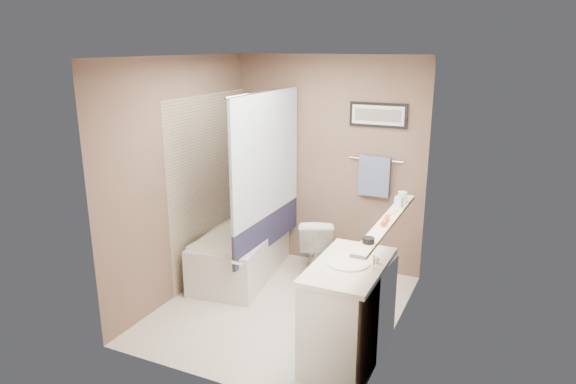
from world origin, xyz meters
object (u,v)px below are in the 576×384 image
at_px(glass_jar, 402,197).
at_px(soap_bottle, 399,199).
at_px(toilet, 316,245).
at_px(hair_brush_front, 385,220).
at_px(vanity, 349,314).
at_px(candle_bowl_near, 368,240).
at_px(bathtub, 243,252).

xyz_separation_m(glass_jar, soap_bottle, (0.00, -0.14, 0.02)).
height_order(toilet, hair_brush_front, hair_brush_front).
distance_m(toilet, hair_brush_front, 1.73).
bearing_deg(toilet, glass_jar, 131.53).
relative_size(toilet, soap_bottle, 4.72).
relative_size(toilet, vanity, 0.75).
height_order(candle_bowl_near, hair_brush_front, hair_brush_front).
distance_m(candle_bowl_near, soap_bottle, 0.95).
bearing_deg(hair_brush_front, glass_jar, 90.00).
distance_m(bathtub, candle_bowl_near, 2.36).
relative_size(bathtub, candle_bowl_near, 16.67).
height_order(bathtub, soap_bottle, soap_bottle).
bearing_deg(candle_bowl_near, hair_brush_front, 90.00).
distance_m(vanity, soap_bottle, 1.11).
bearing_deg(candle_bowl_near, toilet, 122.85).
bearing_deg(hair_brush_front, toilet, 132.61).
distance_m(bathtub, glass_jar, 2.01).
distance_m(vanity, hair_brush_front, 0.82).
height_order(hair_brush_front, soap_bottle, soap_bottle).
bearing_deg(candle_bowl_near, soap_bottle, 90.00).
relative_size(bathtub, toilet, 2.23).
bearing_deg(soap_bottle, hair_brush_front, -90.00).
relative_size(bathtub, glass_jar, 15.00).
bearing_deg(soap_bottle, bathtub, 169.99).
distance_m(toilet, candle_bowl_near, 2.08).
distance_m(hair_brush_front, glass_jar, 0.61).
xyz_separation_m(hair_brush_front, soap_bottle, (0.00, 0.47, 0.05)).
bearing_deg(candle_bowl_near, glass_jar, 90.00).
relative_size(vanity, candle_bowl_near, 10.00).
relative_size(candle_bowl_near, hair_brush_front, 0.41).
bearing_deg(toilet, vanity, 99.16).
bearing_deg(glass_jar, bathtub, 174.39).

